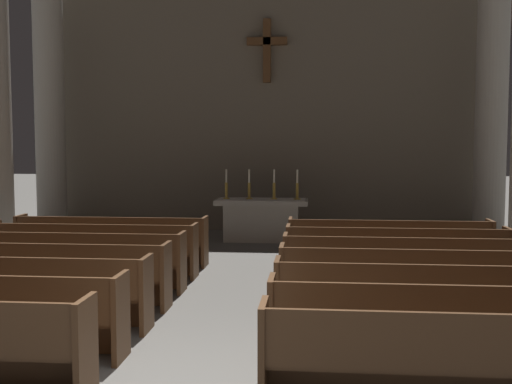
% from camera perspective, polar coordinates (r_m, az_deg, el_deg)
% --- Properties ---
extents(pew_left_row_3, '(3.70, 0.50, 0.95)m').
position_cam_1_polar(pew_left_row_3, '(8.61, -21.91, -8.40)').
color(pew_left_row_3, brown).
rests_on(pew_left_row_3, ground).
extents(pew_left_row_4, '(3.70, 0.50, 0.95)m').
position_cam_1_polar(pew_left_row_4, '(9.52, -19.04, -7.10)').
color(pew_left_row_4, brown).
rests_on(pew_left_row_4, ground).
extents(pew_left_row_5, '(3.70, 0.50, 0.95)m').
position_cam_1_polar(pew_left_row_5, '(10.45, -16.68, -6.01)').
color(pew_left_row_5, brown).
rests_on(pew_left_row_5, ground).
extents(pew_left_row_6, '(3.70, 0.50, 0.95)m').
position_cam_1_polar(pew_left_row_6, '(11.40, -14.72, -5.10)').
color(pew_left_row_6, brown).
rests_on(pew_left_row_6, ground).
extents(pew_left_row_7, '(3.70, 0.50, 0.95)m').
position_cam_1_polar(pew_left_row_7, '(12.37, -13.08, -4.32)').
color(pew_left_row_7, brown).
rests_on(pew_left_row_7, ground).
extents(pew_right_row_1, '(3.70, 0.50, 0.95)m').
position_cam_1_polar(pew_right_row_1, '(5.85, 19.33, -14.42)').
color(pew_right_row_1, brown).
rests_on(pew_right_row_1, ground).
extents(pew_right_row_2, '(3.70, 0.50, 0.95)m').
position_cam_1_polar(pew_right_row_2, '(6.82, 17.19, -11.65)').
color(pew_right_row_2, brown).
rests_on(pew_right_row_2, ground).
extents(pew_right_row_3, '(3.70, 0.50, 0.95)m').
position_cam_1_polar(pew_right_row_3, '(7.80, 15.62, -9.56)').
color(pew_right_row_3, brown).
rests_on(pew_right_row_3, ground).
extents(pew_right_row_4, '(3.70, 0.50, 0.95)m').
position_cam_1_polar(pew_right_row_4, '(8.79, 14.41, -7.94)').
color(pew_right_row_4, brown).
rests_on(pew_right_row_4, ground).
extents(pew_right_row_5, '(3.70, 0.50, 0.95)m').
position_cam_1_polar(pew_right_row_5, '(9.80, 13.45, -6.64)').
color(pew_right_row_5, brown).
rests_on(pew_right_row_5, ground).
extents(pew_right_row_6, '(3.70, 0.50, 0.95)m').
position_cam_1_polar(pew_right_row_6, '(10.81, 12.68, -5.59)').
color(pew_right_row_6, brown).
rests_on(pew_right_row_6, ground).
extents(pew_right_row_7, '(3.70, 0.50, 0.95)m').
position_cam_1_polar(pew_right_row_7, '(11.82, 12.04, -4.71)').
color(pew_right_row_7, brown).
rests_on(pew_right_row_7, ground).
extents(column_left_fourth, '(1.11, 1.11, 7.63)m').
position_cam_1_polar(column_left_fourth, '(16.71, -18.37, 9.02)').
color(column_left_fourth, '#ADA89E').
rests_on(column_left_fourth, ground).
extents(column_right_fourth, '(1.11, 1.11, 7.63)m').
position_cam_1_polar(column_right_fourth, '(15.87, 20.76, 9.20)').
color(column_right_fourth, '#ADA89E').
rests_on(column_right_fourth, ground).
extents(altar, '(2.20, 0.90, 1.01)m').
position_cam_1_polar(altar, '(14.96, 0.51, -2.47)').
color(altar, '#A8A399').
rests_on(altar, ground).
extents(candlestick_outer_left, '(0.16, 0.16, 0.71)m').
position_cam_1_polar(candlestick_outer_left, '(14.98, -2.73, 0.25)').
color(candlestick_outer_left, '#B79338').
rests_on(candlestick_outer_left, altar).
extents(candlestick_inner_left, '(0.16, 0.16, 0.71)m').
position_cam_1_polar(candlestick_inner_left, '(14.92, -0.64, 0.24)').
color(candlestick_inner_left, '#B79338').
rests_on(candlestick_inner_left, altar).
extents(candlestick_inner_right, '(0.16, 0.16, 0.71)m').
position_cam_1_polar(candlestick_inner_right, '(14.87, 1.66, 0.22)').
color(candlestick_inner_right, '#B79338').
rests_on(candlestick_inner_right, altar).
extents(candlestick_outer_right, '(0.16, 0.16, 0.71)m').
position_cam_1_polar(candlestick_outer_right, '(14.84, 3.78, 0.20)').
color(candlestick_outer_right, '#B79338').
rests_on(candlestick_outer_right, altar).
extents(apse_with_cross, '(11.99, 0.45, 8.63)m').
position_cam_1_polar(apse_with_cross, '(16.83, 1.07, 11.21)').
color(apse_with_cross, '#706656').
rests_on(apse_with_cross, ground).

